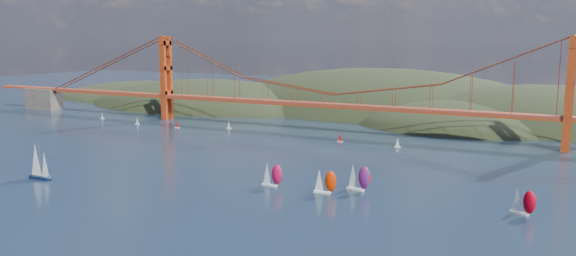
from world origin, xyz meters
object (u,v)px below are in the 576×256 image
at_px(sloop_navy, 38,162).
at_px(racer_1, 325,181).
at_px(racer_0, 272,174).
at_px(racer_2, 523,201).
at_px(racer_rwb, 358,177).

xyz_separation_m(sloop_navy, racer_1, (106.52, 30.32, -2.27)).
xyz_separation_m(racer_0, racer_2, (84.80, 4.93, -0.20)).
height_order(sloop_navy, racer_0, sloop_navy).
bearing_deg(racer_1, racer_0, 175.95).
relative_size(sloop_navy, racer_1, 1.62).
xyz_separation_m(sloop_navy, racer_2, (170.30, 35.31, -2.36)).
relative_size(racer_1, racer_2, 1.02).
height_order(racer_1, racer_2, racer_1).
distance_m(racer_2, racer_rwb, 54.66).
height_order(racer_0, racer_1, racer_0).
distance_m(racer_0, racer_rwb, 31.52).
xyz_separation_m(racer_2, racer_rwb, (-54.52, 3.84, 0.61)).
bearing_deg(racer_1, racer_rwb, 39.72).
bearing_deg(racer_1, racer_2, 0.57).
distance_m(sloop_navy, racer_2, 173.94).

